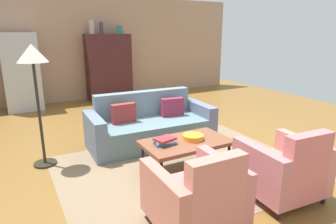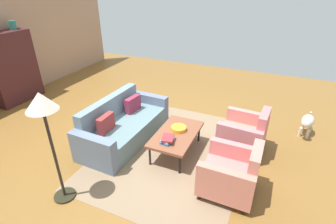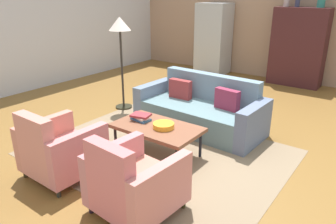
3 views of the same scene
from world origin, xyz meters
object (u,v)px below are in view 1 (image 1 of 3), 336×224
Objects in this scene: armchair_right at (285,171)px; book_stack at (165,141)px; armchair_left at (198,199)px; coffee_table at (186,143)px; couch at (150,127)px; vase_tall at (92,27)px; fruit_bowl at (193,137)px; vase_round at (101,28)px; floor_lamp at (33,65)px; vase_small at (119,30)px; cabinet at (109,67)px; refrigerator at (21,72)px.

book_stack is at bearing 131.46° from armchair_right.
book_stack is at bearing 77.42° from armchair_left.
couch is at bearing 89.84° from coffee_table.
vase_tall is (0.07, 4.78, 1.59)m from coffee_table.
armchair_right is at bearing -62.96° from coffee_table.
couch is 2.42× the size of armchair_right.
vase_round reaches higher than fruit_bowl.
vase_round is 4.22m from floor_lamp.
vase_tall is 1.16× the size of vase_round.
armchair_left is at bearing -117.26° from coffee_table.
vase_small is (1.42, 5.95, 1.56)m from armchair_left.
book_stack reaches higher than fruit_bowl.
cabinet is at bearing 0.68° from vase_tall.
vase_tall is 0.21× the size of floor_lamp.
book_stack is at bearing -103.40° from vase_small.
vase_small is (0.81, 3.60, 1.62)m from couch.
armchair_right is at bearing -44.74° from floor_lamp.
coffee_table is 0.67× the size of cabinet.
refrigerator is at bearing 111.49° from fruit_bowl.
armchair_left is 6.31m from vase_small.
vase_tall is at bearing -180.00° from vase_round.
armchair_left is 2.49× the size of vase_tall.
coffee_table is at bearing 121.24° from armchair_right.
vase_small is at bearing 81.62° from fruit_bowl.
couch reaches higher than book_stack.
couch is at bearing 2.14° from floor_lamp.
coffee_table is 2.30m from floor_lamp.
refrigerator is at bearing -176.82° from vase_tall.
fruit_bowl is at bearing -94.23° from cabinet.
coffee_table is 5.04m from vase_tall.
fruit_bowl is (0.11, -1.19, 0.17)m from couch.
book_stack is at bearing -73.07° from refrigerator.
coffee_table is at bearing -99.69° from vase_small.
refrigerator is at bearing 90.28° from floor_lamp.
coffee_table is 0.65× the size of refrigerator.
coffee_table is 0.33m from book_stack.
fruit_bowl reaches higher than coffee_table.
vase_round is (-0.28, 5.95, 1.61)m from armchair_right.
vase_tall reaches higher than refrigerator.
cabinet is at bearing 80.68° from armchair_left.
armchair_left is 1.37m from fruit_bowl.
armchair_left reaches higher than coffee_table.
cabinet is at bearing 85.77° from fruit_bowl.
refrigerator is at bearing -177.21° from vase_round.
coffee_table is 3.93× the size of vase_round.
vase_small reaches higher than book_stack.
vase_round reaches higher than coffee_table.
armchair_left is 6.23m from vase_round.
armchair_right is 0.51× the size of floor_lamp.
couch is 2.42× the size of armchair_left.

